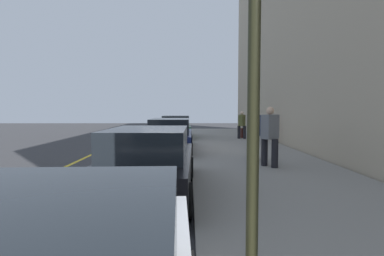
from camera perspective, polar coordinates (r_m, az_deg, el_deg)
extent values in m
plane|color=#333335|center=(13.77, -4.36, -4.48)|extent=(56.00, 56.00, 0.00)
cube|color=gray|center=(13.94, 9.34, -4.11)|extent=(28.00, 4.60, 0.15)
cube|color=gold|center=(14.34, -17.26, -4.29)|extent=(28.00, 0.14, 0.01)
cube|color=white|center=(16.23, -1.30, -2.86)|extent=(4.38, 0.56, 0.22)
cylinder|color=black|center=(8.43, -12.14, -7.49)|extent=(0.64, 0.23, 0.64)
cylinder|color=black|center=(8.22, -0.54, -7.68)|extent=(0.64, 0.23, 0.64)
cylinder|color=black|center=(5.77, -18.51, -12.74)|extent=(0.64, 0.23, 0.64)
cylinder|color=black|center=(5.47, -1.16, -13.47)|extent=(0.64, 0.23, 0.64)
cube|color=black|center=(6.85, -7.89, -7.67)|extent=(4.60, 1.89, 0.64)
cube|color=black|center=(6.54, -8.23, -2.72)|extent=(2.41, 1.65, 0.60)
cylinder|color=black|center=(14.93, -6.82, -2.64)|extent=(0.64, 0.22, 0.64)
cylinder|color=black|center=(14.83, -0.35, -2.65)|extent=(0.64, 0.22, 0.64)
cylinder|color=black|center=(12.00, -8.48, -4.16)|extent=(0.64, 0.22, 0.64)
cylinder|color=black|center=(11.87, -0.41, -4.20)|extent=(0.64, 0.22, 0.64)
cube|color=navy|center=(13.35, -3.99, -2.18)|extent=(4.81, 1.84, 0.64)
cube|color=black|center=(13.06, -4.07, 0.43)|extent=(2.51, 1.62, 0.60)
cylinder|color=black|center=(20.69, -5.23, -0.90)|extent=(0.64, 0.23, 0.64)
cylinder|color=black|center=(20.65, -0.57, -0.90)|extent=(0.64, 0.23, 0.64)
cylinder|color=black|center=(17.95, -5.80, -1.59)|extent=(0.64, 0.23, 0.64)
cylinder|color=black|center=(17.91, -0.43, -1.58)|extent=(0.64, 0.23, 0.64)
cube|color=#1E512D|center=(19.26, -3.00, -0.41)|extent=(4.48, 1.87, 0.64)
cube|color=black|center=(19.01, -3.03, 1.41)|extent=(2.34, 1.64, 0.60)
cylinder|color=black|center=(9.83, 13.37, -4.37)|extent=(0.20, 0.20, 0.87)
cylinder|color=black|center=(9.58, 15.20, -4.61)|extent=(0.20, 0.20, 0.87)
cube|color=slate|center=(9.63, 14.34, 0.24)|extent=(0.54, 0.59, 0.74)
sphere|color=#D8AD8C|center=(9.61, 14.39, 3.15)|extent=(0.24, 0.24, 0.24)
cylinder|color=black|center=(11.16, 11.40, -3.46)|extent=(0.20, 0.20, 0.85)
cylinder|color=black|center=(10.77, 11.47, -3.72)|extent=(0.20, 0.20, 0.85)
cube|color=#1E284C|center=(10.90, 11.48, 0.50)|extent=(0.39, 0.53, 0.72)
sphere|color=#D8AD8C|center=(10.88, 11.51, 3.00)|extent=(0.23, 0.23, 0.23)
cylinder|color=black|center=(16.67, 10.80, -1.11)|extent=(0.20, 0.20, 0.87)
cylinder|color=black|center=(16.41, 11.87, -1.20)|extent=(0.20, 0.20, 0.87)
cube|color=maroon|center=(16.50, 11.36, 1.63)|extent=(0.55, 0.59, 0.74)
sphere|color=beige|center=(16.49, 11.38, 3.33)|extent=(0.24, 0.24, 0.24)
cylinder|color=black|center=(18.60, 8.76, -0.76)|extent=(0.18, 0.18, 0.77)
cylinder|color=black|center=(18.46, 9.79, -0.81)|extent=(0.18, 0.18, 0.77)
cube|color=brown|center=(18.49, 9.30, 1.43)|extent=(0.53, 0.47, 0.66)
sphere|color=beige|center=(18.48, 9.31, 2.78)|extent=(0.21, 0.21, 0.21)
cylinder|color=#2D2D19|center=(2.99, 11.43, 6.15)|extent=(0.12, 0.12, 3.82)
cube|color=#471E19|center=(18.98, 9.45, -0.94)|extent=(0.34, 0.22, 0.60)
cylinder|color=#4C4C4C|center=(18.95, 9.46, 0.51)|extent=(0.03, 0.03, 0.36)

